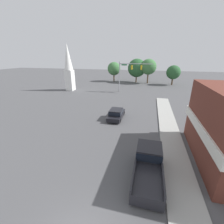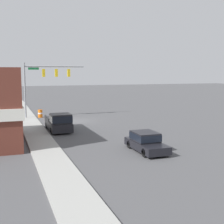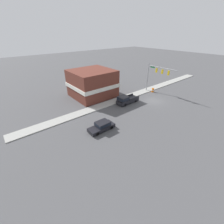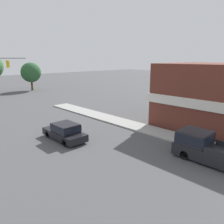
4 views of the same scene
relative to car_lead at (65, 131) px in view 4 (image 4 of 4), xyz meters
The scene contains 4 objects.
car_lead is the anchor object (origin of this frame).
pickup_truck_parked 11.59m from the car_lead, 64.48° to the right, with size 2.12×5.44×1.98m.
corner_brick_building 15.79m from the car_lead, 27.40° to the right, with size 9.69×10.07×6.57m.
backdrop_tree_right_mid 34.19m from the car_lead, 70.31° to the left, with size 4.38×4.38×6.22m.
Camera 4 is at (-11.47, 0.52, 7.07)m, focal length 35.00 mm.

